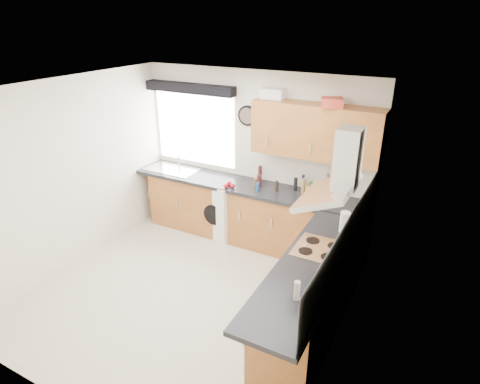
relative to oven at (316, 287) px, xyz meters
The scene contains 39 objects.
ground_plane 1.59m from the oven, 168.69° to the right, with size 3.60×3.60×0.00m, color beige.
ceiling 2.58m from the oven, 168.69° to the right, with size 3.60×3.60×0.02m, color white.
wall_back 2.28m from the oven, 135.00° to the left, with size 3.60×0.02×2.50m, color silver.
wall_front 2.71m from the oven, 125.54° to the right, with size 3.60×0.02×2.50m, color silver.
wall_left 3.41m from the oven, behind, with size 0.02×3.60×2.50m, color silver.
wall_right 0.93m from the oven, 45.00° to the right, with size 0.02×3.60×2.50m, color silver.
window 3.16m from the oven, 149.70° to the left, with size 1.40×0.02×1.10m, color white.
window_blind 3.40m from the oven, 151.23° to the left, with size 1.50×0.18×0.14m, color black.
splashback 0.81m from the oven, ahead, with size 0.01×3.00×0.54m, color white.
base_cab_back 2.01m from the oven, 142.90° to the left, with size 3.00×0.58×0.86m, color brown.
base_cab_corner 1.20m from the oven, 90.00° to the left, with size 0.60×0.60×0.86m, color brown.
base_cab_right 0.15m from the oven, 86.19° to the right, with size 0.58×2.10×0.86m, color brown.
worktop_back 1.98m from the oven, 141.34° to the left, with size 3.60×0.62×0.05m, color black.
worktop_right 0.55m from the oven, 90.00° to the right, with size 0.62×2.42×0.05m, color black.
sink 3.12m from the oven, 157.02° to the left, with size 0.84×0.46×0.10m, color silver, non-canonical shape.
oven is the anchor object (origin of this frame).
hob_plate 0.49m from the oven, 90.00° to the left, with size 0.52×0.52×0.01m, color silver.
extractor_hood 1.35m from the oven, ahead, with size 0.52×0.78×0.66m, color silver, non-canonical shape.
upper_cabinets 1.99m from the oven, 112.54° to the left, with size 1.70×0.35×0.70m, color brown.
washing_machine 2.25m from the oven, 147.19° to the left, with size 0.61×0.59×0.89m, color white.
wall_clock 2.61m from the oven, 138.01° to the left, with size 0.29×0.29×0.04m, color black.
casserole 2.58m from the oven, 130.20° to the left, with size 0.32×0.23×0.13m, color white.
storage_box 2.19m from the oven, 105.84° to the left, with size 0.25×0.21×0.12m, color #B43623.
utensil_pot 1.54m from the oven, 104.04° to the left, with size 0.09×0.09×0.13m, color gray.
kitchen_roll 0.80m from the oven, 76.45° to the left, with size 0.11×0.11×0.25m, color white.
tomato_cluster 2.01m from the oven, 149.00° to the left, with size 0.15×0.15×0.07m, color #B00A15, non-canonical shape.
jar_0 1.74m from the oven, 139.03° to the left, with size 0.05×0.05×0.12m, color navy.
jar_1 1.93m from the oven, 137.46° to the left, with size 0.06×0.06×0.10m, color brown.
jar_2 1.32m from the oven, 107.26° to the left, with size 0.07×0.07×0.18m, color black.
jar_3 1.67m from the oven, 120.35° to the left, with size 0.05×0.05×0.18m, color black.
jar_4 2.04m from the oven, 134.37° to the left, with size 0.06×0.06×0.25m, color #461920.
jar_5 1.54m from the oven, 112.02° to the left, with size 0.06×0.06×0.10m, color maroon.
jar_6 1.45m from the oven, 113.09° to the left, with size 0.05×0.05×0.22m, color #163F17.
jar_7 1.58m from the oven, 116.87° to the left, with size 0.05×0.05×0.21m, color #A17537.
jar_8 1.66m from the oven, 130.28° to the left, with size 0.05×0.05×0.15m, color black.
jar_9 1.87m from the oven, 136.74° to the left, with size 0.06×0.06×0.18m, color #381614.
jar_10 1.45m from the oven, 114.93° to the left, with size 0.07×0.07×0.16m, color olive.
jar_11 1.66m from the oven, 116.71° to the left, with size 0.04×0.04×0.24m, color #161E4E.
bottle_0 1.05m from the oven, 85.92° to the right, with size 0.06×0.06×0.19m, color #A89B8F.
Camera 1 is at (2.44, -3.29, 3.19)m, focal length 30.00 mm.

